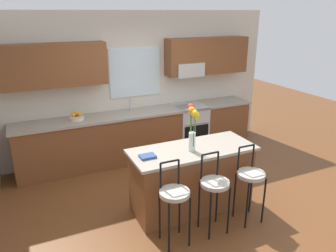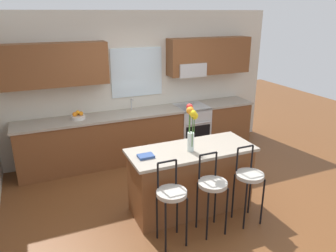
{
  "view_description": "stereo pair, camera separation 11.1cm",
  "coord_description": "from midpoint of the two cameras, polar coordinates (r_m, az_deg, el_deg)",
  "views": [
    {
      "loc": [
        -1.96,
        -3.77,
        2.68
      ],
      "look_at": [
        0.02,
        0.55,
        1.0
      ],
      "focal_mm": 34.8,
      "sensor_mm": 36.0,
      "label": 1
    },
    {
      "loc": [
        -1.86,
        -3.81,
        2.68
      ],
      "look_at": [
        0.02,
        0.55,
        1.0
      ],
      "focal_mm": 34.8,
      "sensor_mm": 36.0,
      "label": 2
    }
  ],
  "objects": [
    {
      "name": "bar_stool_far",
      "position": [
        4.4,
        13.54,
        -8.78
      ],
      "size": [
        0.36,
        0.36,
        1.04
      ],
      "color": "black",
      "rests_on": "ground"
    },
    {
      "name": "counter_run",
      "position": [
        6.22,
        -5.08,
        -1.47
      ],
      "size": [
        4.56,
        0.64,
        0.92
      ],
      "color": "brown",
      "rests_on": "ground"
    },
    {
      "name": "back_wall_assembly",
      "position": [
        6.2,
        -6.09,
        8.47
      ],
      "size": [
        5.6,
        0.5,
        2.7
      ],
      "color": "beige",
      "rests_on": "ground"
    },
    {
      "name": "cookbook",
      "position": [
        4.16,
        -4.36,
        -5.33
      ],
      "size": [
        0.2,
        0.15,
        0.03
      ],
      "primitive_type": "cube",
      "color": "navy",
      "rests_on": "kitchen_island"
    },
    {
      "name": "flower_vase",
      "position": [
        4.22,
        3.6,
        0.39
      ],
      "size": [
        0.16,
        0.18,
        0.64
      ],
      "color": "silver",
      "rests_on": "kitchen_island"
    },
    {
      "name": "oven_range",
      "position": [
        6.58,
        3.28,
        -0.28
      ],
      "size": [
        0.6,
        0.64,
        0.92
      ],
      "color": "#B7BABC",
      "rests_on": "ground"
    },
    {
      "name": "bar_stool_middle",
      "position": [
        4.11,
        7.36,
        -10.47
      ],
      "size": [
        0.36,
        0.36,
        1.04
      ],
      "color": "black",
      "rests_on": "ground"
    },
    {
      "name": "fruit_bowl_oranges",
      "position": [
        5.8,
        -16.23,
        1.56
      ],
      "size": [
        0.24,
        0.24,
        0.16
      ],
      "color": "silver",
      "rests_on": "counter_run"
    },
    {
      "name": "kitchen_island",
      "position": [
        4.63,
        3.5,
        -9.15
      ],
      "size": [
        1.73,
        0.72,
        0.92
      ],
      "color": "brown",
      "rests_on": "ground"
    },
    {
      "name": "sink_faucet",
      "position": [
        6.11,
        -7.17,
        3.96
      ],
      "size": [
        0.02,
        0.13,
        0.23
      ],
      "color": "#B7BABC",
      "rests_on": "counter_run"
    },
    {
      "name": "ground_plane",
      "position": [
        5.02,
        1.85,
        -12.81
      ],
      "size": [
        14.0,
        14.0,
        0.0
      ],
      "primitive_type": "plane",
      "color": "brown"
    },
    {
      "name": "bar_stool_near",
      "position": [
        3.89,
        0.27,
        -12.24
      ],
      "size": [
        0.36,
        0.36,
        1.04
      ],
      "color": "black",
      "rests_on": "ground"
    }
  ]
}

